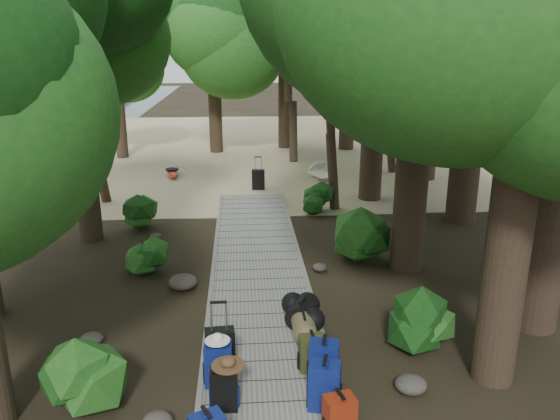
{
  "coord_description": "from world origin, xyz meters",
  "views": [
    {
      "loc": [
        -0.34,
        -9.73,
        4.73
      ],
      "look_at": [
        0.57,
        2.4,
        1.0
      ],
      "focal_mm": 35.0,
      "sensor_mm": 36.0,
      "label": 1
    }
  ],
  "objects_px": {
    "backpack_left_b": "(224,386)",
    "lone_suitcase_on_sand": "(258,180)",
    "suitcase_on_boardwalk": "(220,350)",
    "backpack_right_c": "(324,360)",
    "duffel_right_khaki": "(304,327)",
    "kayak": "(172,171)",
    "duffel_right_black": "(303,311)",
    "backpack_right_a": "(339,416)",
    "backpack_right_d": "(312,351)",
    "backpack_right_b": "(324,384)",
    "backpack_left_c": "(218,362)",
    "sun_lounger": "(321,171)"
  },
  "relations": [
    {
      "from": "backpack_left_b",
      "to": "lone_suitcase_on_sand",
      "type": "height_order",
      "value": "backpack_left_b"
    },
    {
      "from": "suitcase_on_boardwalk",
      "to": "backpack_right_c",
      "type": "bearing_deg",
      "value": -20.3
    },
    {
      "from": "duffel_right_khaki",
      "to": "kayak",
      "type": "distance_m",
      "value": 12.59
    },
    {
      "from": "duffel_right_black",
      "to": "suitcase_on_boardwalk",
      "type": "xyz_separation_m",
      "value": [
        -1.36,
        -1.35,
        0.12
      ]
    },
    {
      "from": "duffel_right_khaki",
      "to": "duffel_right_black",
      "type": "bearing_deg",
      "value": 85.84
    },
    {
      "from": "backpack_right_a",
      "to": "duffel_right_black",
      "type": "xyz_separation_m",
      "value": [
        -0.11,
        2.9,
        -0.11
      ]
    },
    {
      "from": "lone_suitcase_on_sand",
      "to": "backpack_right_c",
      "type": "bearing_deg",
      "value": -83.13
    },
    {
      "from": "backpack_right_a",
      "to": "backpack_right_c",
      "type": "distance_m",
      "value": 1.16
    },
    {
      "from": "backpack_left_b",
      "to": "backpack_right_c",
      "type": "relative_size",
      "value": 0.92
    },
    {
      "from": "lone_suitcase_on_sand",
      "to": "kayak",
      "type": "height_order",
      "value": "lone_suitcase_on_sand"
    },
    {
      "from": "kayak",
      "to": "backpack_right_d",
      "type": "bearing_deg",
      "value": -84.75
    },
    {
      "from": "backpack_right_c",
      "to": "duffel_right_black",
      "type": "relative_size",
      "value": 1.05
    },
    {
      "from": "duffel_right_black",
      "to": "backpack_right_b",
      "type": "bearing_deg",
      "value": -64.68
    },
    {
      "from": "backpack_right_b",
      "to": "suitcase_on_boardwalk",
      "type": "bearing_deg",
      "value": 160.09
    },
    {
      "from": "backpack_right_c",
      "to": "backpack_right_d",
      "type": "relative_size",
      "value": 1.21
    },
    {
      "from": "backpack_left_c",
      "to": "backpack_right_b",
      "type": "xyz_separation_m",
      "value": [
        1.4,
        -0.64,
        0.01
      ]
    },
    {
      "from": "backpack_right_a",
      "to": "backpack_right_d",
      "type": "bearing_deg",
      "value": 81.66
    },
    {
      "from": "backpack_left_b",
      "to": "backpack_right_d",
      "type": "bearing_deg",
      "value": 34.81
    },
    {
      "from": "backpack_right_c",
      "to": "duffel_right_khaki",
      "type": "distance_m",
      "value": 1.26
    },
    {
      "from": "backpack_right_a",
      "to": "duffel_right_khaki",
      "type": "relative_size",
      "value": 1.15
    },
    {
      "from": "backpack_right_b",
      "to": "backpack_right_c",
      "type": "distance_m",
      "value": 0.56
    },
    {
      "from": "backpack_right_d",
      "to": "kayak",
      "type": "height_order",
      "value": "backpack_right_d"
    },
    {
      "from": "backpack_left_c",
      "to": "duffel_right_khaki",
      "type": "distance_m",
      "value": 1.78
    },
    {
      "from": "backpack_right_a",
      "to": "backpack_right_b",
      "type": "height_order",
      "value": "backpack_right_b"
    },
    {
      "from": "backpack_left_b",
      "to": "backpack_left_c",
      "type": "relative_size",
      "value": 0.91
    },
    {
      "from": "backpack_right_b",
      "to": "duffel_right_khaki",
      "type": "relative_size",
      "value": 1.29
    },
    {
      "from": "backpack_right_a",
      "to": "backpack_right_d",
      "type": "distance_m",
      "value": 1.52
    },
    {
      "from": "lone_suitcase_on_sand",
      "to": "backpack_right_b",
      "type": "bearing_deg",
      "value": -83.64
    },
    {
      "from": "backpack_right_c",
      "to": "kayak",
      "type": "distance_m",
      "value": 13.82
    },
    {
      "from": "backpack_right_b",
      "to": "backpack_right_d",
      "type": "bearing_deg",
      "value": 107.41
    },
    {
      "from": "backpack_left_b",
      "to": "backpack_right_d",
      "type": "distance_m",
      "value": 1.51
    },
    {
      "from": "duffel_right_black",
      "to": "duffel_right_khaki",
      "type": "bearing_deg",
      "value": -69.38
    },
    {
      "from": "backpack_right_a",
      "to": "sun_lounger",
      "type": "bearing_deg",
      "value": 69.14
    },
    {
      "from": "lone_suitcase_on_sand",
      "to": "sun_lounger",
      "type": "xyz_separation_m",
      "value": [
        2.32,
        1.27,
        -0.05
      ]
    },
    {
      "from": "backpack_right_b",
      "to": "suitcase_on_boardwalk",
      "type": "distance_m",
      "value": 1.68
    },
    {
      "from": "backpack_left_c",
      "to": "suitcase_on_boardwalk",
      "type": "relative_size",
      "value": 1.06
    },
    {
      "from": "suitcase_on_boardwalk",
      "to": "sun_lounger",
      "type": "relative_size",
      "value": 0.39
    },
    {
      "from": "backpack_right_c",
      "to": "lone_suitcase_on_sand",
      "type": "relative_size",
      "value": 1.06
    },
    {
      "from": "backpack_left_b",
      "to": "backpack_right_b",
      "type": "relative_size",
      "value": 0.88
    },
    {
      "from": "kayak",
      "to": "backpack_left_c",
      "type": "bearing_deg",
      "value": -90.66
    },
    {
      "from": "backpack_left_b",
      "to": "lone_suitcase_on_sand",
      "type": "bearing_deg",
      "value": 87.76
    },
    {
      "from": "backpack_left_c",
      "to": "duffel_right_khaki",
      "type": "height_order",
      "value": "backpack_left_c"
    },
    {
      "from": "lone_suitcase_on_sand",
      "to": "sun_lounger",
      "type": "height_order",
      "value": "lone_suitcase_on_sand"
    },
    {
      "from": "backpack_left_b",
      "to": "backpack_right_c",
      "type": "bearing_deg",
      "value": 20.46
    },
    {
      "from": "backpack_right_b",
      "to": "backpack_right_d",
      "type": "height_order",
      "value": "backpack_right_b"
    },
    {
      "from": "backpack_left_c",
      "to": "kayak",
      "type": "relative_size",
      "value": 0.2
    },
    {
      "from": "backpack_left_c",
      "to": "backpack_right_b",
      "type": "bearing_deg",
      "value": -22.75
    },
    {
      "from": "backpack_left_b",
      "to": "duffel_right_black",
      "type": "xyz_separation_m",
      "value": [
        1.29,
        2.21,
        -0.11
      ]
    },
    {
      "from": "backpack_left_c",
      "to": "backpack_right_d",
      "type": "height_order",
      "value": "backpack_left_c"
    },
    {
      "from": "backpack_right_a",
      "to": "kayak",
      "type": "height_order",
      "value": "backpack_right_a"
    }
  ]
}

